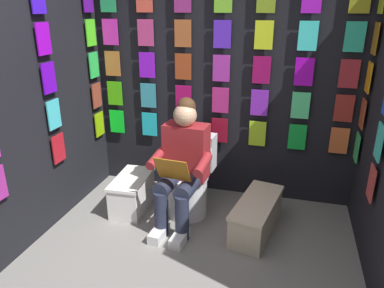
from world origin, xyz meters
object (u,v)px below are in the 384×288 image
toilet (190,181)px  comic_longbox_far (256,216)px  person_reading (182,164)px  comic_longbox_near (132,193)px

toilet → comic_longbox_far: bearing=167.9°
toilet → comic_longbox_far: 0.73m
comic_longbox_far → person_reading: bearing=12.4°
toilet → comic_longbox_far: toilet is taller
person_reading → comic_longbox_near: 0.72m
comic_longbox_near → person_reading: bearing=165.3°
comic_longbox_near → toilet: bearing=-172.4°
comic_longbox_near → comic_longbox_far: comic_longbox_near is taller
comic_longbox_far → toilet: bearing=-6.1°
toilet → comic_longbox_near: 0.61m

